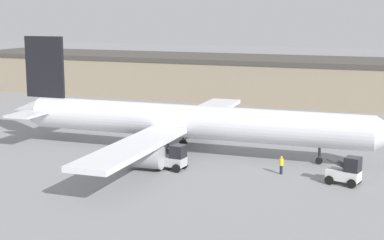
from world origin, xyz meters
name	(u,v)px	position (x,y,z in m)	size (l,w,h in m)	color
ground_plane	(192,153)	(0.00, 0.00, 0.00)	(400.00, 400.00, 0.00)	gray
terminal_building	(220,77)	(-10.94, 41.51, 3.68)	(97.96, 16.76, 7.35)	gray
airplane	(182,122)	(-1.14, -0.04, 3.42)	(44.50, 39.44, 12.33)	white
ground_crew_worker	(281,164)	(10.86, -4.60, 0.93)	(0.38, 0.38, 1.75)	#1E2338
baggage_tug	(173,158)	(0.77, -6.93, 1.13)	(2.97, 2.01, 2.51)	#B2B2B7
belt_loader_truck	(346,172)	(16.97, -5.95, 1.18)	(3.11, 2.27, 2.59)	silver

